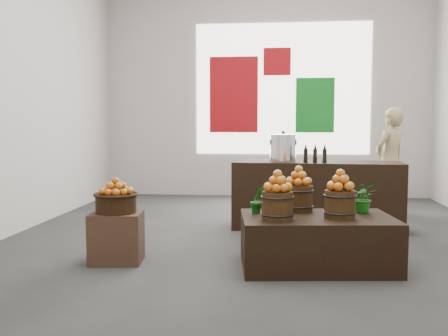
# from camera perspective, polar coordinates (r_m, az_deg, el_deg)

# --- Properties ---
(ground) EXTENTS (7.00, 7.00, 0.00)m
(ground) POSITION_cam_1_polar(r_m,az_deg,el_deg) (6.03, 4.03, -7.92)
(ground) COLOR #353532
(ground) RESTS_ON ground
(back_wall) EXTENTS (6.00, 0.04, 4.00)m
(back_wall) POSITION_cam_1_polar(r_m,az_deg,el_deg) (9.40, 4.83, 8.96)
(back_wall) COLOR #B4ADA6
(back_wall) RESTS_ON ground
(back_opening) EXTENTS (3.20, 0.02, 2.40)m
(back_opening) POSITION_cam_1_polar(r_m,az_deg,el_deg) (9.38, 6.68, 8.96)
(back_opening) COLOR white
(back_opening) RESTS_ON back_wall
(deco_red_left) EXTENTS (0.90, 0.04, 1.40)m
(deco_red_left) POSITION_cam_1_polar(r_m,az_deg,el_deg) (9.40, 1.12, 8.37)
(deco_red_left) COLOR maroon
(deco_red_left) RESTS_ON back_wall
(deco_green_right) EXTENTS (0.70, 0.04, 1.00)m
(deco_green_right) POSITION_cam_1_polar(r_m,az_deg,el_deg) (9.38, 10.36, 7.07)
(deco_green_right) COLOR #106A1C
(deco_green_right) RESTS_ON back_wall
(deco_red_upper) EXTENTS (0.50, 0.04, 0.50)m
(deco_red_upper) POSITION_cam_1_polar(r_m,az_deg,el_deg) (9.42, 6.09, 12.00)
(deco_red_upper) COLOR maroon
(deco_red_upper) RESTS_ON back_wall
(crate) EXTENTS (0.53, 0.45, 0.49)m
(crate) POSITION_cam_1_polar(r_m,az_deg,el_deg) (5.03, -12.17, -7.76)
(crate) COLOR #4D3224
(crate) RESTS_ON ground
(wicker_basket) EXTENTS (0.39, 0.39, 0.18)m
(wicker_basket) POSITION_cam_1_polar(r_m,az_deg,el_deg) (4.97, -12.24, -3.99)
(wicker_basket) COLOR black
(wicker_basket) RESTS_ON crate
(apples_in_basket) EXTENTS (0.31, 0.31, 0.16)m
(apples_in_basket) POSITION_cam_1_polar(r_m,az_deg,el_deg) (4.95, -12.28, -2.03)
(apples_in_basket) COLOR #9A0406
(apples_in_basket) RESTS_ON wicker_basket
(display_table) EXTENTS (1.49, 1.01, 0.49)m
(display_table) POSITION_cam_1_polar(r_m,az_deg,el_deg) (4.84, 10.58, -8.27)
(display_table) COLOR black
(display_table) RESTS_ON ground
(apple_bucket_front_left) EXTENTS (0.28, 0.28, 0.26)m
(apple_bucket_front_left) POSITION_cam_1_polar(r_m,az_deg,el_deg) (4.52, 6.11, -4.34)
(apple_bucket_front_left) COLOR #3B2310
(apple_bucket_front_left) RESTS_ON display_table
(apples_in_bucket_front_left) EXTENTS (0.21, 0.21, 0.19)m
(apples_in_bucket_front_left) POSITION_cam_1_polar(r_m,az_deg,el_deg) (4.49, 6.14, -1.51)
(apples_in_bucket_front_left) COLOR #9A0406
(apples_in_bucket_front_left) RESTS_ON apple_bucket_front_left
(apple_bucket_front_right) EXTENTS (0.28, 0.28, 0.26)m
(apple_bucket_front_right) POSITION_cam_1_polar(r_m,az_deg,el_deg) (4.70, 13.11, -4.07)
(apple_bucket_front_right) COLOR #3B2310
(apple_bucket_front_right) RESTS_ON display_table
(apples_in_bucket_front_right) EXTENTS (0.21, 0.21, 0.19)m
(apples_in_bucket_front_right) POSITION_cam_1_polar(r_m,az_deg,el_deg) (4.67, 13.16, -1.35)
(apples_in_bucket_front_right) COLOR #9A0406
(apples_in_bucket_front_right) RESTS_ON apple_bucket_front_right
(apple_bucket_rear) EXTENTS (0.28, 0.28, 0.26)m
(apple_bucket_rear) POSITION_cam_1_polar(r_m,az_deg,el_deg) (5.00, 8.49, -3.46)
(apple_bucket_rear) COLOR #3B2310
(apple_bucket_rear) RESTS_ON display_table
(apples_in_bucket_rear) EXTENTS (0.21, 0.21, 0.19)m
(apples_in_bucket_rear) POSITION_cam_1_polar(r_m,az_deg,el_deg) (4.97, 8.53, -0.90)
(apples_in_bucket_rear) COLOR #9A0406
(apples_in_bucket_rear) RESTS_ON apple_bucket_rear
(herb_garnish_right) EXTENTS (0.32, 0.30, 0.29)m
(herb_garnish_right) POSITION_cam_1_polar(r_m,az_deg,el_deg) (5.04, 15.65, -3.31)
(herb_garnish_right) COLOR #135B13
(herb_garnish_right) RESTS_ON display_table
(herb_garnish_left) EXTENTS (0.18, 0.16, 0.26)m
(herb_garnish_left) POSITION_cam_1_polar(r_m,az_deg,el_deg) (4.84, 3.86, -3.69)
(herb_garnish_left) COLOR #135B13
(herb_garnish_left) RESTS_ON display_table
(counter) EXTENTS (2.17, 0.81, 0.87)m
(counter) POSITION_cam_1_polar(r_m,az_deg,el_deg) (6.57, 10.52, -3.07)
(counter) COLOR black
(counter) RESTS_ON ground
(stock_pot_left) EXTENTS (0.33, 0.33, 0.33)m
(stock_pot_left) POSITION_cam_1_polar(r_m,az_deg,el_deg) (6.52, 6.77, 2.22)
(stock_pot_left) COLOR silver
(stock_pot_left) RESTS_ON counter
(oil_cruets) EXTENTS (0.24, 0.07, 0.24)m
(oil_cruets) POSITION_cam_1_polar(r_m,az_deg,el_deg) (6.30, 10.63, 1.68)
(oil_cruets) COLOR black
(oil_cruets) RESTS_ON counter
(shopper) EXTENTS (0.69, 0.67, 1.60)m
(shopper) POSITION_cam_1_polar(r_m,az_deg,el_deg) (7.89, 18.45, 0.75)
(shopper) COLOR tan
(shopper) RESTS_ON ground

